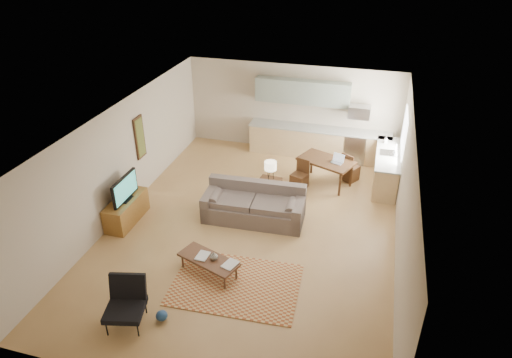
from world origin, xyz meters
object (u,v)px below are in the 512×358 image
(armchair, at_px, (125,306))
(coffee_table, at_px, (209,266))
(console_table, at_px, (270,190))
(sofa, at_px, (254,204))
(tv_credenza, at_px, (126,210))
(dining_table, at_px, (325,172))

(armchair, bearing_deg, coffee_table, 47.37)
(coffee_table, bearing_deg, console_table, 100.59)
(sofa, distance_m, tv_credenza, 3.04)
(coffee_table, distance_m, console_table, 3.13)
(sofa, bearing_deg, console_table, 77.56)
(tv_credenza, xyz_separation_m, console_table, (3.08, 1.83, 0.01))
(tv_credenza, bearing_deg, dining_table, 35.39)
(tv_credenza, height_order, dining_table, dining_table)
(sofa, distance_m, armchair, 4.00)
(tv_credenza, bearing_deg, console_table, 30.71)
(sofa, relative_size, armchair, 2.87)
(coffee_table, relative_size, console_table, 2.04)
(armchair, bearing_deg, tv_credenza, 105.88)
(sofa, distance_m, coffee_table, 2.18)
(console_table, bearing_deg, armchair, -101.41)
(tv_credenza, height_order, console_table, console_table)
(armchair, bearing_deg, dining_table, 52.53)
(coffee_table, height_order, console_table, console_table)
(armchair, relative_size, dining_table, 0.60)
(sofa, bearing_deg, dining_table, 54.77)
(coffee_table, bearing_deg, tv_credenza, 173.90)
(sofa, relative_size, coffee_table, 1.95)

